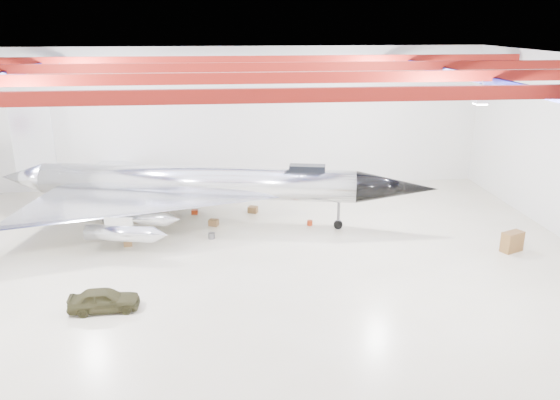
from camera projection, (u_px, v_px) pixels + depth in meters
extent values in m
plane|color=beige|center=(240.00, 263.00, 30.31)|extent=(40.00, 40.00, 0.00)
plane|color=silver|center=(231.00, 119.00, 42.75)|extent=(40.00, 0.00, 40.00)
plane|color=#0A0F38|center=(234.00, 60.00, 26.86)|extent=(40.00, 40.00, 0.00)
cube|color=maroon|center=(242.00, 96.00, 18.55)|extent=(39.50, 0.25, 0.50)
cube|color=maroon|center=(236.00, 78.00, 24.21)|extent=(39.50, 0.25, 0.50)
cube|color=maroon|center=(233.00, 67.00, 29.88)|extent=(39.50, 0.25, 0.50)
cube|color=maroon|center=(231.00, 60.00, 35.55)|extent=(39.50, 0.25, 0.50)
cube|color=#0B0C46|center=(466.00, 76.00, 28.34)|extent=(0.25, 29.50, 0.40)
cube|color=silver|center=(480.00, 100.00, 22.60)|extent=(0.55, 0.55, 0.25)
cube|color=silver|center=(61.00, 77.00, 31.93)|extent=(0.55, 0.55, 0.25)
cube|color=silver|center=(393.00, 73.00, 33.93)|extent=(0.55, 0.55, 0.25)
cylinder|color=silver|center=(196.00, 182.00, 35.30)|extent=(20.49, 6.16, 2.05)
cone|color=black|center=(397.00, 188.00, 34.11)|extent=(5.43, 3.05, 2.05)
cone|color=silver|center=(24.00, 177.00, 36.41)|extent=(3.43, 2.63, 2.05)
cube|color=silver|center=(32.00, 138.00, 35.47)|extent=(2.84, 0.70, 4.61)
cube|color=black|center=(307.00, 169.00, 34.30)|extent=(2.37, 1.26, 0.51)
cylinder|color=silver|center=(120.00, 233.00, 30.71)|extent=(4.00, 1.69, 0.92)
cylinder|color=silver|center=(136.00, 218.00, 33.14)|extent=(4.00, 1.69, 0.92)
cylinder|color=silver|center=(166.00, 188.00, 38.95)|extent=(4.00, 1.69, 0.92)
cylinder|color=silver|center=(176.00, 178.00, 41.37)|extent=(4.00, 1.69, 0.92)
cylinder|color=#59595B|center=(338.00, 215.00, 35.05)|extent=(0.18, 0.18, 1.85)
cylinder|color=black|center=(338.00, 225.00, 35.25)|extent=(0.61, 0.34, 0.57)
cylinder|color=#59595B|center=(123.00, 222.00, 33.88)|extent=(0.18, 0.18, 1.85)
cylinder|color=black|center=(124.00, 232.00, 34.08)|extent=(0.61, 0.34, 0.57)
cylinder|color=#59595B|center=(150.00, 197.00, 38.72)|extent=(0.18, 0.18, 1.85)
cylinder|color=black|center=(151.00, 205.00, 38.92)|extent=(0.61, 0.34, 0.57)
imported|color=#323019|center=(104.00, 300.00, 25.24)|extent=(3.28, 1.45, 1.10)
cube|color=brown|center=(512.00, 242.00, 31.74)|extent=(1.45, 1.11, 1.19)
cube|color=olive|center=(128.00, 243.00, 32.62)|extent=(0.56, 0.49, 0.34)
cube|color=#A33010|center=(195.00, 212.00, 37.97)|extent=(0.46, 0.39, 0.30)
cylinder|color=#59595B|center=(211.00, 236.00, 33.70)|extent=(0.55, 0.55, 0.37)
cube|color=olive|center=(253.00, 210.00, 38.25)|extent=(0.78, 0.72, 0.44)
cylinder|color=#A33010|center=(310.00, 223.00, 35.89)|extent=(0.42, 0.42, 0.33)
cube|color=olive|center=(214.00, 223.00, 35.84)|extent=(0.72, 0.66, 0.41)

